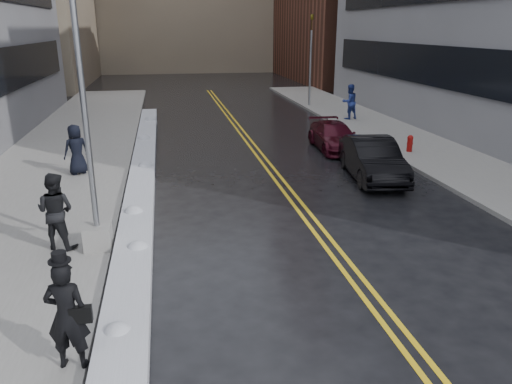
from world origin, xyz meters
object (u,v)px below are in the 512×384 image
pedestrian_c (76,149)px  lamppost (89,155)px  car_black (372,159)px  pedestrian_b (56,211)px  fire_hydrant (410,143)px  pedestrian_fedora (67,315)px  traffic_signal (311,57)px  pedestrian_east (350,102)px  car_maroon (334,136)px

pedestrian_c → lamppost: bearing=72.6°
pedestrian_c → car_black: pedestrian_c is taller
pedestrian_b → car_black: bearing=-134.9°
fire_hydrant → pedestrian_fedora: pedestrian_fedora is taller
pedestrian_c → pedestrian_b: bearing=65.0°
pedestrian_fedora → traffic_signal: bearing=-105.3°
lamppost → traffic_signal: (11.80, 22.00, 0.87)m
pedestrian_b → pedestrian_fedora: bearing=122.8°
pedestrian_fedora → pedestrian_c: size_ratio=1.00×
traffic_signal → fire_hydrant: bearing=-88.0°
pedestrian_c → pedestrian_east: bearing=-176.1°
lamppost → car_black: 10.58m
traffic_signal → car_maroon: (-2.44, -12.44, -2.79)m
traffic_signal → pedestrian_b: bearing=-120.4°
pedestrian_c → pedestrian_fedora: bearing=68.3°
traffic_signal → pedestrian_c: traffic_signal is taller
pedestrian_fedora → car_maroon: pedestrian_fedora is taller
pedestrian_b → car_black: (10.18, 4.65, -0.36)m
fire_hydrant → pedestrian_c: bearing=-175.8°
fire_hydrant → pedestrian_fedora: size_ratio=0.39×
lamppost → fire_hydrant: (12.30, 8.00, -1.98)m
pedestrian_fedora → lamppost: bearing=-80.3°
traffic_signal → pedestrian_east: size_ratio=2.97×
pedestrian_b → pedestrian_c: 6.78m
pedestrian_fedora → pedestrian_b: (-1.06, 4.83, 0.03)m
car_black → car_maroon: bearing=95.4°
pedestrian_b → pedestrian_east: bearing=-109.7°
pedestrian_c → car_black: size_ratio=0.41×
pedestrian_fedora → pedestrian_east: 24.31m
pedestrian_c → car_black: bearing=139.4°
pedestrian_b → pedestrian_c: size_ratio=1.04×
lamppost → pedestrian_c: bearing=102.1°
lamppost → car_maroon: (9.36, 9.56, -1.92)m
pedestrian_c → fire_hydrant: bearing=154.7°
lamppost → traffic_signal: bearing=61.8°
traffic_signal → car_maroon: traffic_signal is taller
fire_hydrant → pedestrian_c: (-13.79, -1.01, 0.53)m
pedestrian_fedora → car_maroon: (9.26, 14.17, -0.47)m
traffic_signal → car_maroon: bearing=-101.1°
car_black → pedestrian_c: bearing=176.0°
pedestrian_fedora → pedestrian_east: bearing=-112.4°
lamppost → traffic_signal: size_ratio=1.27×
fire_hydrant → car_black: bearing=-134.6°
car_black → pedestrian_east: bearing=80.7°
pedestrian_east → car_black: pedestrian_east is taller
lamppost → car_black: size_ratio=1.67×
car_black → car_maroon: car_black is taller
traffic_signal → car_black: traffic_signal is taller
lamppost → pedestrian_fedora: bearing=-88.8°
lamppost → pedestrian_east: bearing=52.3°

